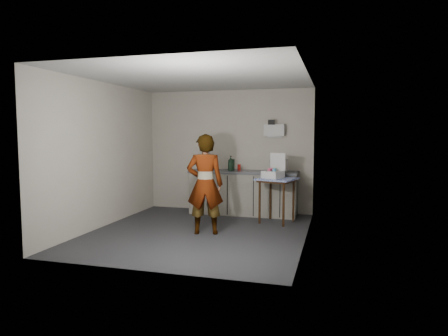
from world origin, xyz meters
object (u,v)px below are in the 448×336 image
(soap_bottle, at_px, (231,163))
(dish_rack, at_px, (278,169))
(bakery_box, at_px, (273,173))
(side_table, at_px, (277,184))
(paper_towel, at_px, (206,163))
(kitchen_counter, at_px, (243,194))
(standing_man, at_px, (205,184))
(dark_bottle, at_px, (233,165))
(soda_can, at_px, (239,167))

(soap_bottle, bearing_deg, dish_rack, 7.08)
(dish_rack, xyz_separation_m, bakery_box, (-0.00, -0.64, -0.02))
(side_table, relative_size, paper_towel, 2.76)
(paper_towel, relative_size, dish_rack, 0.84)
(soap_bottle, height_order, bakery_box, bakery_box)
(kitchen_counter, bearing_deg, standing_man, -98.47)
(kitchen_counter, relative_size, dark_bottle, 9.68)
(paper_towel, height_order, dish_rack, paper_towel)
(kitchen_counter, distance_m, side_table, 1.03)
(side_table, distance_m, soap_bottle, 1.21)
(kitchen_counter, height_order, paper_towel, paper_towel)
(kitchen_counter, relative_size, paper_towel, 7.32)
(soda_can, bearing_deg, soap_bottle, -137.70)
(kitchen_counter, distance_m, dish_rack, 0.90)
(soda_can, bearing_deg, standing_man, -94.69)
(bakery_box, bearing_deg, standing_man, -107.42)
(standing_man, height_order, bakery_box, standing_man)
(side_table, height_order, paper_towel, paper_towel)
(side_table, distance_m, bakery_box, 0.22)
(soap_bottle, xyz_separation_m, bakery_box, (0.97, -0.52, -0.12))
(soap_bottle, bearing_deg, paper_towel, -178.12)
(side_table, distance_m, paper_towel, 1.69)
(dish_rack, height_order, bakery_box, bakery_box)
(side_table, height_order, dark_bottle, dark_bottle)
(dark_bottle, relative_size, paper_towel, 0.76)
(soda_can, bearing_deg, bakery_box, -38.51)
(standing_man, xyz_separation_m, soap_bottle, (0.00, 1.67, 0.23))
(soap_bottle, height_order, paper_towel, soap_bottle)
(paper_towel, bearing_deg, kitchen_counter, 6.33)
(soap_bottle, height_order, soda_can, soap_bottle)
(dark_bottle, relative_size, bakery_box, 0.50)
(soda_can, distance_m, bakery_box, 1.05)
(soap_bottle, bearing_deg, soda_can, 42.30)
(standing_man, relative_size, dish_rack, 4.61)
(side_table, height_order, soda_can, soda_can)
(standing_man, xyz_separation_m, dark_bottle, (0.02, 1.80, 0.19))
(soda_can, height_order, paper_towel, paper_towel)
(soap_bottle, relative_size, bakery_box, 0.66)
(soda_can, distance_m, paper_towel, 0.70)
(side_table, height_order, soap_bottle, soap_bottle)
(soap_bottle, bearing_deg, standing_man, -90.04)
(kitchen_counter, height_order, soda_can, soda_can)
(side_table, bearing_deg, standing_man, -116.63)
(side_table, relative_size, dish_rack, 2.33)
(soap_bottle, height_order, dark_bottle, soap_bottle)
(kitchen_counter, bearing_deg, paper_towel, -173.67)
(kitchen_counter, relative_size, soap_bottle, 7.26)
(dark_bottle, distance_m, dish_rack, 0.96)
(paper_towel, bearing_deg, dark_bottle, 14.20)
(dark_bottle, bearing_deg, dish_rack, -0.06)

